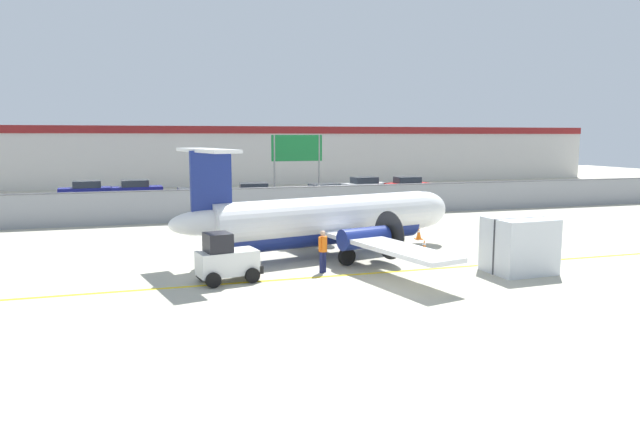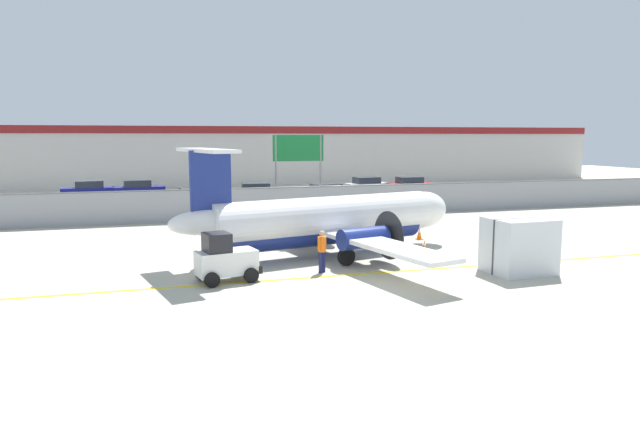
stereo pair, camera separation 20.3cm
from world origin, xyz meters
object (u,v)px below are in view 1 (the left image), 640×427
(parked_car_1, at_px, (136,189))
(parked_car_6, at_px, (406,186))
(commuter_airplane, at_px, (331,220))
(parked_car_2, at_px, (196,199))
(parked_car_0, at_px, (86,191))
(traffic_cone_near_left, at_px, (424,246))
(cargo_container, at_px, (519,245))
(baggage_tug, at_px, (226,259))
(parked_car_3, at_px, (252,193))
(parked_car_4, at_px, (326,194))
(traffic_cone_near_right, at_px, (419,233))
(highway_sign, at_px, (297,155))
(ground_crew_worker, at_px, (323,249))
(parked_car_5, at_px, (365,186))

(parked_car_1, distance_m, parked_car_6, 23.99)
(commuter_airplane, height_order, parked_car_2, commuter_airplane)
(parked_car_0, height_order, parked_car_1, same)
(traffic_cone_near_left, height_order, parked_car_0, parked_car_0)
(cargo_container, xyz_separation_m, traffic_cone_near_left, (-1.86, 4.55, -0.79))
(baggage_tug, xyz_separation_m, parked_car_3, (5.16, 24.13, 0.04))
(parked_car_4, bearing_deg, parked_car_0, 148.73)
(traffic_cone_near_right, xyz_separation_m, parked_car_4, (-0.29, 15.81, 0.58))
(parked_car_4, distance_m, highway_sign, 6.41)
(parked_car_1, relative_size, highway_sign, 0.79)
(baggage_tug, relative_size, parked_car_6, 0.60)
(baggage_tug, bearing_deg, commuter_airplane, 22.71)
(parked_car_2, xyz_separation_m, parked_car_4, (10.13, 0.84, 0.00))
(traffic_cone_near_left, distance_m, parked_car_6, 26.48)
(parked_car_2, relative_size, highway_sign, 0.78)
(baggage_tug, bearing_deg, parked_car_2, 76.97)
(ground_crew_worker, relative_size, traffic_cone_near_right, 2.66)
(traffic_cone_near_right, distance_m, parked_car_0, 30.64)
(parked_car_0, distance_m, highway_sign, 19.98)
(parked_car_0, distance_m, parked_car_5, 24.29)
(ground_crew_worker, distance_m, traffic_cone_near_right, 9.02)
(parked_car_5, bearing_deg, ground_crew_worker, -119.60)
(ground_crew_worker, relative_size, parked_car_2, 0.40)
(commuter_airplane, bearing_deg, cargo_container, -54.82)
(parked_car_3, relative_size, parked_car_6, 1.03)
(parked_car_2, bearing_deg, parked_car_4, 1.00)
(cargo_container, height_order, traffic_cone_near_left, cargo_container)
(commuter_airplane, relative_size, parked_car_1, 3.67)
(commuter_airplane, height_order, parked_car_0, commuter_airplane)
(cargo_container, distance_m, parked_car_1, 35.32)
(cargo_container, relative_size, traffic_cone_near_right, 3.91)
(commuter_airplane, distance_m, ground_crew_worker, 3.55)
(parked_car_1, xyz_separation_m, highway_sign, (11.00, -12.55, 3.24))
(cargo_container, height_order, highway_sign, highway_sign)
(highway_sign, bearing_deg, parked_car_1, 131.23)
(cargo_container, relative_size, parked_car_0, 0.58)
(cargo_container, height_order, parked_car_2, cargo_container)
(commuter_airplane, height_order, cargo_container, commuter_airplane)
(parked_car_0, bearing_deg, commuter_airplane, 111.26)
(parked_car_3, bearing_deg, highway_sign, 111.68)
(baggage_tug, xyz_separation_m, traffic_cone_near_right, (10.90, 6.03, -0.54))
(cargo_container, distance_m, parked_car_0, 37.40)
(traffic_cone_near_right, relative_size, parked_car_1, 0.15)
(commuter_airplane, distance_m, parked_car_4, 19.03)
(baggage_tug, relative_size, traffic_cone_near_left, 3.91)
(parked_car_3, bearing_deg, parked_car_0, -20.50)
(commuter_airplane, xyz_separation_m, traffic_cone_near_left, (4.30, -0.86, -1.29))
(parked_car_0, bearing_deg, highway_sign, 134.82)
(parked_car_0, bearing_deg, traffic_cone_near_left, 117.39)
(parked_car_3, height_order, parked_car_5, same)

